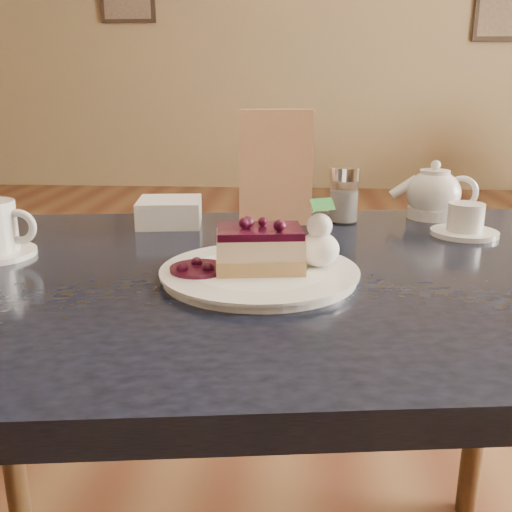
# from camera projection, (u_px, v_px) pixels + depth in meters

# --- Properties ---
(main_table) EXTENTS (1.18, 0.86, 0.69)m
(main_table) POSITION_uv_depth(u_px,v_px,m) (257.00, 316.00, 0.80)
(main_table) COLOR black
(main_table) RESTS_ON ground
(dessert_plate) EXTENTS (0.25, 0.25, 0.01)m
(dessert_plate) POSITION_uv_depth(u_px,v_px,m) (259.00, 274.00, 0.73)
(dessert_plate) COLOR white
(dessert_plate) RESTS_ON main_table
(cheesecake_slice) EXTENTS (0.12, 0.09, 0.05)m
(cheesecake_slice) POSITION_uv_depth(u_px,v_px,m) (260.00, 249.00, 0.72)
(cheesecake_slice) COLOR tan
(cheesecake_slice) RESTS_ON dessert_plate
(whipped_cream) EXTENTS (0.05, 0.05, 0.05)m
(whipped_cream) POSITION_uv_depth(u_px,v_px,m) (319.00, 249.00, 0.74)
(whipped_cream) COLOR white
(whipped_cream) RESTS_ON dessert_plate
(berry_sauce) EXTENTS (0.07, 0.07, 0.01)m
(berry_sauce) POSITION_uv_depth(u_px,v_px,m) (199.00, 269.00, 0.72)
(berry_sauce) COLOR #33021D
(berry_sauce) RESTS_ON dessert_plate
(tea_set) EXTENTS (0.18, 0.24, 0.10)m
(tea_set) POSITION_uv_depth(u_px,v_px,m) (439.00, 200.00, 1.04)
(tea_set) COLOR white
(tea_set) RESTS_ON main_table
(menu_card) EXTENTS (0.13, 0.04, 0.20)m
(menu_card) POSITION_uv_depth(u_px,v_px,m) (276.00, 168.00, 1.00)
(menu_card) COLOR beige
(menu_card) RESTS_ON main_table
(sugar_shaker) EXTENTS (0.05, 0.05, 0.10)m
(sugar_shaker) POSITION_uv_depth(u_px,v_px,m) (344.00, 194.00, 1.03)
(sugar_shaker) COLOR white
(sugar_shaker) RESTS_ON main_table
(napkin_stack) EXTENTS (0.12, 0.12, 0.05)m
(napkin_stack) POSITION_uv_depth(u_px,v_px,m) (170.00, 212.00, 1.02)
(napkin_stack) COLOR white
(napkin_stack) RESTS_ON main_table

